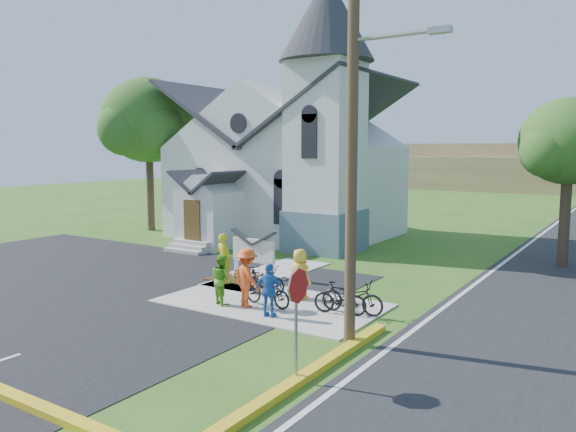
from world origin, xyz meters
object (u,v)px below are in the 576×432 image
Objects in this scene: church_sign at (253,251)px; cyclist_2 at (270,290)px; bike_4 at (352,297)px; cyclist_0 at (224,258)px; cyclist_1 at (222,279)px; bike_1 at (248,277)px; stop_sign at (297,301)px; cyclist_3 at (247,278)px; utility_pole at (355,129)px; bike_0 at (262,279)px; cyclist_4 at (300,274)px; bike_2 at (267,291)px; bike_3 at (340,298)px.

church_sign reaches higher than cyclist_2.
church_sign reaches higher than bike_4.
cyclist_0 is 1.17× the size of cyclist_1.
cyclist_0 reaches higher than bike_1.
stop_sign reaches higher than cyclist_2.
cyclist_1 reaches higher than bike_1.
bike_1 is (-0.21, 1.66, -0.29)m from cyclist_1.
cyclist_3 is at bearing 148.27° from cyclist_0.
church_sign is 5.34m from cyclist_2.
utility_pole reaches higher than stop_sign.
bike_0 is 0.50m from bike_1.
cyclist_3 reaches higher than cyclist_2.
cyclist_4 is (-0.31, 2.16, 0.04)m from cyclist_2.
cyclist_2 is 0.95× the size of cyclist_4.
cyclist_0 is 1.12× the size of bike_1.
cyclist_1 is 0.87× the size of bike_2.
bike_4 is (1.87, 1.61, -0.28)m from cyclist_2.
cyclist_4 reaches higher than bike_3.
church_sign is 1.21× the size of bike_0.
bike_3 is at bearing -142.76° from cyclist_3.
cyclist_1 is at bearing 119.53° from bike_2.
bike_3 is at bearing 173.97° from cyclist_0.
cyclist_2 is (3.75, -2.46, -0.13)m from cyclist_0.
cyclist_3 reaches higher than bike_4.
bike_0 is at bearing 48.63° from bike_2.
stop_sign reaches higher than cyclist_0.
bike_0 is 1.77m from cyclist_3.
bike_3 is (1.62, 1.33, -0.30)m from cyclist_2.
cyclist_0 is 1.11× the size of cyclist_4.
utility_pole is 5.45m from bike_3.
cyclist_3 is 2.97m from bike_3.
cyclist_4 is (-3.40, 5.57, -0.90)m from stop_sign.
cyclist_2 is at bearing 132.24° from stop_sign.
church_sign is at bearing -59.10° from cyclist_2.
utility_pole is at bearing 91.49° from stop_sign.
cyclist_4 is at bearing -62.15° from bike_1.
stop_sign is 1.36× the size of bike_0.
bike_3 is (3.68, 1.01, -0.30)m from cyclist_1.
bike_2 is at bearing -121.20° from cyclist_3.
bike_4 is at bearing -139.25° from cyclist_3.
utility_pole is 6.06× the size of bike_1.
cyclist_0 reaches higher than bike_4.
church_sign is at bearing 52.76° from bike_3.
utility_pole reaches higher than bike_0.
utility_pole is 6.31m from cyclist_4.
bike_0 is 1.12× the size of bike_3.
cyclist_2 reaches higher than bike_0.
utility_pole is at bearing 160.82° from cyclist_0.
cyclist_3 is at bearing 135.07° from bike_2.
cyclist_0 is 1.01× the size of bike_0.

